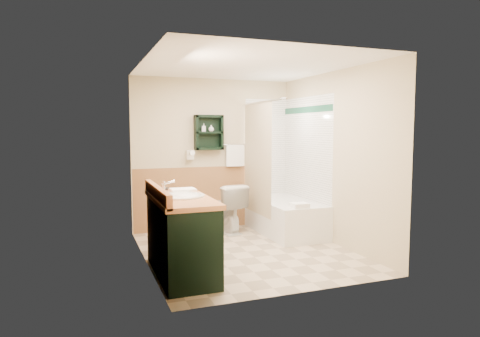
{
  "coord_description": "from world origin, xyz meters",
  "views": [
    {
      "loc": [
        -2.0,
        -5.1,
        1.6
      ],
      "look_at": [
        -0.02,
        0.2,
        1.08
      ],
      "focal_mm": 32.0,
      "sensor_mm": 36.0,
      "label": 1
    }
  ],
  "objects_px": {
    "bathtub": "(285,217)",
    "toilet": "(225,208)",
    "wall_shelf": "(209,132)",
    "soap_bottle_a": "(204,130)",
    "vanity_book": "(156,182)",
    "hair_dryer": "(190,155)",
    "soap_bottle_b": "(211,129)",
    "vanity": "(181,236)"
  },
  "relations": [
    {
      "from": "bathtub",
      "to": "toilet",
      "type": "relative_size",
      "value": 1.97
    },
    {
      "from": "wall_shelf",
      "to": "toilet",
      "type": "height_order",
      "value": "wall_shelf"
    },
    {
      "from": "soap_bottle_a",
      "to": "vanity_book",
      "type": "bearing_deg",
      "value": -126.39
    },
    {
      "from": "hair_dryer",
      "to": "toilet",
      "type": "relative_size",
      "value": 0.31
    },
    {
      "from": "soap_bottle_b",
      "to": "toilet",
      "type": "bearing_deg",
      "value": -59.67
    },
    {
      "from": "toilet",
      "to": "soap_bottle_a",
      "type": "bearing_deg",
      "value": -53.85
    },
    {
      "from": "vanity",
      "to": "soap_bottle_b",
      "type": "height_order",
      "value": "soap_bottle_b"
    },
    {
      "from": "bathtub",
      "to": "soap_bottle_b",
      "type": "xyz_separation_m",
      "value": [
        -0.99,
        0.66,
        1.35
      ]
    },
    {
      "from": "wall_shelf",
      "to": "toilet",
      "type": "relative_size",
      "value": 0.72
    },
    {
      "from": "hair_dryer",
      "to": "wall_shelf",
      "type": "bearing_deg",
      "value": -4.76
    },
    {
      "from": "vanity_book",
      "to": "soap_bottle_a",
      "type": "distance_m",
      "value": 1.76
    },
    {
      "from": "wall_shelf",
      "to": "soap_bottle_b",
      "type": "relative_size",
      "value": 5.28
    },
    {
      "from": "hair_dryer",
      "to": "soap_bottle_b",
      "type": "distance_m",
      "value": 0.53
    },
    {
      "from": "vanity",
      "to": "hair_dryer",
      "type": "bearing_deg",
      "value": 73.29
    },
    {
      "from": "soap_bottle_a",
      "to": "bathtub",
      "type": "bearing_deg",
      "value": -30.74
    },
    {
      "from": "bathtub",
      "to": "soap_bottle_b",
      "type": "height_order",
      "value": "soap_bottle_b"
    },
    {
      "from": "toilet",
      "to": "soap_bottle_a",
      "type": "height_order",
      "value": "soap_bottle_a"
    },
    {
      "from": "soap_bottle_a",
      "to": "hair_dryer",
      "type": "bearing_deg",
      "value": 172.17
    },
    {
      "from": "vanity_book",
      "to": "soap_bottle_b",
      "type": "distance_m",
      "value": 1.84
    },
    {
      "from": "vanity",
      "to": "toilet",
      "type": "xyz_separation_m",
      "value": [
        1.08,
        1.7,
        -0.06
      ]
    },
    {
      "from": "wall_shelf",
      "to": "hair_dryer",
      "type": "relative_size",
      "value": 2.29
    },
    {
      "from": "vanity",
      "to": "vanity_book",
      "type": "relative_size",
      "value": 6.91
    },
    {
      "from": "soap_bottle_a",
      "to": "soap_bottle_b",
      "type": "xyz_separation_m",
      "value": [
        0.12,
        0.0,
        0.01
      ]
    },
    {
      "from": "wall_shelf",
      "to": "vanity_book",
      "type": "distance_m",
      "value": 1.8
    },
    {
      "from": "vanity_book",
      "to": "soap_bottle_b",
      "type": "bearing_deg",
      "value": 62.85
    },
    {
      "from": "vanity",
      "to": "soap_bottle_b",
      "type": "xyz_separation_m",
      "value": [
        0.93,
        1.95,
        1.17
      ]
    },
    {
      "from": "hair_dryer",
      "to": "vanity",
      "type": "height_order",
      "value": "hair_dryer"
    },
    {
      "from": "wall_shelf",
      "to": "bathtub",
      "type": "bearing_deg",
      "value": -32.9
    },
    {
      "from": "vanity_book",
      "to": "toilet",
      "type": "bearing_deg",
      "value": 53.2
    },
    {
      "from": "bathtub",
      "to": "vanity_book",
      "type": "distance_m",
      "value": 2.3
    },
    {
      "from": "wall_shelf",
      "to": "hair_dryer",
      "type": "bearing_deg",
      "value": 175.24
    },
    {
      "from": "wall_shelf",
      "to": "soap_bottle_a",
      "type": "xyz_separation_m",
      "value": [
        -0.08,
        -0.01,
        0.04
      ]
    },
    {
      "from": "vanity",
      "to": "bathtub",
      "type": "height_order",
      "value": "vanity"
    },
    {
      "from": "soap_bottle_a",
      "to": "soap_bottle_b",
      "type": "height_order",
      "value": "soap_bottle_b"
    },
    {
      "from": "hair_dryer",
      "to": "bathtub",
      "type": "height_order",
      "value": "hair_dryer"
    },
    {
      "from": "hair_dryer",
      "to": "toilet",
      "type": "bearing_deg",
      "value": -30.22
    },
    {
      "from": "soap_bottle_b",
      "to": "vanity_book",
      "type": "bearing_deg",
      "value": -129.61
    },
    {
      "from": "soap_bottle_a",
      "to": "soap_bottle_b",
      "type": "relative_size",
      "value": 1.2
    },
    {
      "from": "hair_dryer",
      "to": "soap_bottle_a",
      "type": "xyz_separation_m",
      "value": [
        0.22,
        -0.03,
        0.39
      ]
    },
    {
      "from": "hair_dryer",
      "to": "soap_bottle_a",
      "type": "height_order",
      "value": "soap_bottle_a"
    },
    {
      "from": "wall_shelf",
      "to": "vanity",
      "type": "height_order",
      "value": "wall_shelf"
    },
    {
      "from": "hair_dryer",
      "to": "bathtub",
      "type": "bearing_deg",
      "value": -27.45
    }
  ]
}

